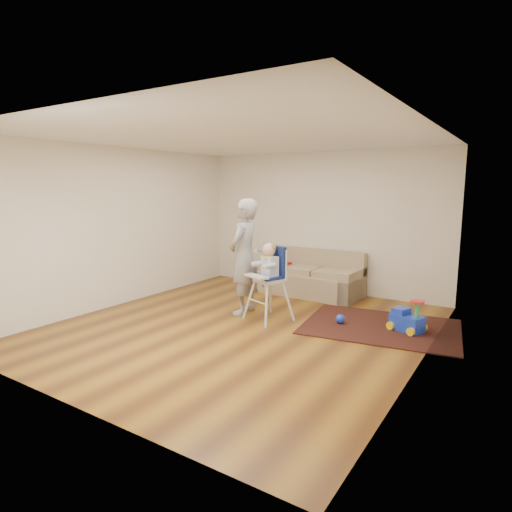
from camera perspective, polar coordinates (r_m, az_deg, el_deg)
The scene contains 9 objects.
ground at distance 6.37m, azimuth -1.97°, elevation -9.41°, with size 5.50×5.50×0.00m, color #522F11.
room_envelope at distance 6.48m, azimuth 0.60°, elevation 7.82°, with size 5.04×5.52×2.72m.
sofa at distance 8.24m, azimuth 6.50°, elevation -2.17°, with size 2.18×0.96×0.83m.
side_table at distance 8.73m, azimuth 1.33°, elevation -2.71°, with size 0.46×0.46×0.46m, color black, non-canonical shape.
area_rug at distance 6.61m, azimuth 16.27°, elevation -9.01°, with size 2.16×1.62×0.02m, color black.
ride_on_toy at distance 6.45m, azimuth 19.54°, elevation -7.34°, with size 0.43×0.31×0.47m, color blue, non-canonical shape.
toy_ball at distance 6.56m, azimuth 11.18°, elevation -8.23°, with size 0.14×0.14×0.14m, color blue.
high_chair at distance 6.55m, azimuth 1.70°, elevation -3.61°, with size 0.71×0.71×1.21m.
adult at distance 6.84m, azimuth -1.60°, elevation -0.11°, with size 0.67×0.44×1.85m, color gray.
Camera 1 is at (3.44, -4.96, 2.03)m, focal length 30.00 mm.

